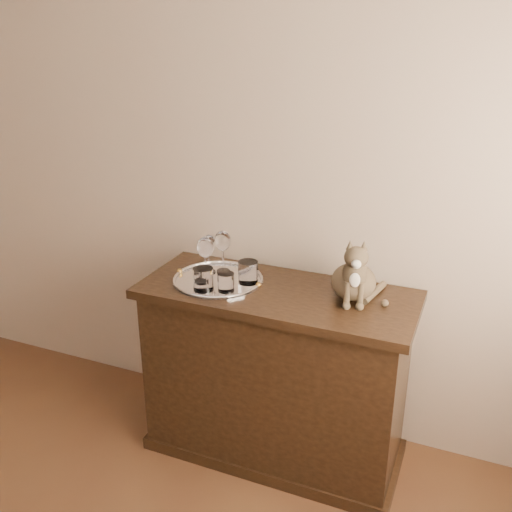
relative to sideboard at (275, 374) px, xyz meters
The scene contains 10 objects.
wall_back 1.15m from the sideboard, 152.68° to the left, with size 4.00×0.10×2.70m, color tan.
sideboard is the anchor object (origin of this frame).
tray 0.51m from the sideboard, behind, with size 0.40×0.40×0.01m, color silver.
wine_glass_a 0.63m from the sideboard, behind, with size 0.07×0.07×0.18m, color white, non-canonical shape.
wine_glass_b 0.61m from the sideboard, 164.63° to the left, with size 0.07×0.07×0.20m, color white, non-canonical shape.
wine_glass_d 0.62m from the sideboard, behind, with size 0.07×0.07×0.20m, color white, non-canonical shape.
tumbler_a 0.52m from the sideboard, 151.62° to the right, with size 0.07×0.07×0.08m, color white.
tumbler_b 0.58m from the sideboard, 155.49° to the right, with size 0.09×0.09×0.10m, color silver.
tumbler_c 0.50m from the sideboard, behind, with size 0.09×0.09×0.10m, color white.
cat 0.65m from the sideboard, 10.77° to the left, with size 0.29×0.27×0.29m, color brown, non-canonical shape.
Camera 1 is at (1.37, -0.14, 1.89)m, focal length 40.00 mm.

